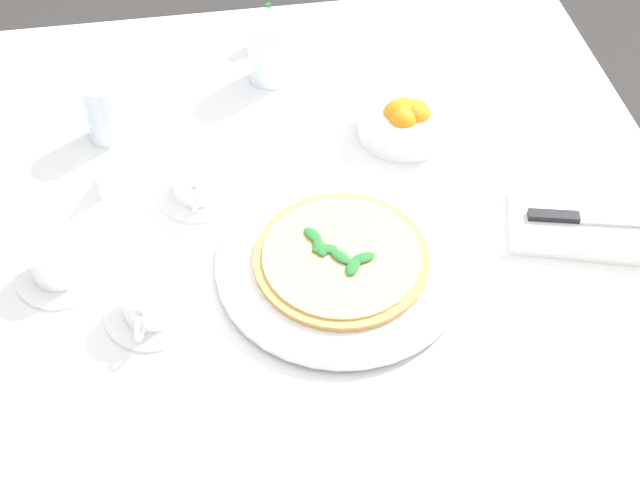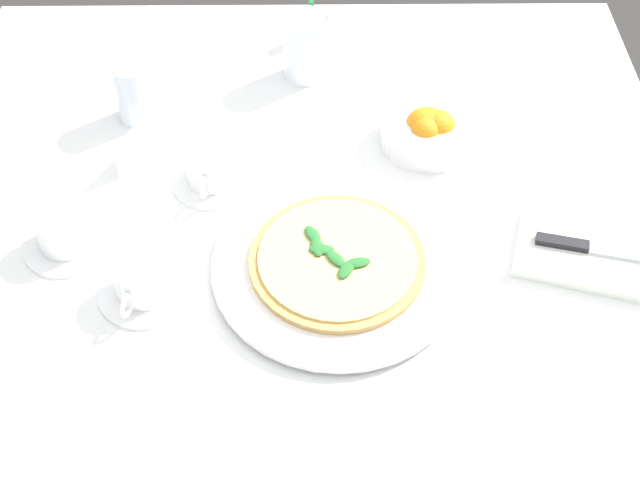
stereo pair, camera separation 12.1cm
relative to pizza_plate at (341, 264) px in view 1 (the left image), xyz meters
The scene contains 16 objects.
ground_plane 0.75m from the pizza_plate, 120.35° to the left, with size 8.00×8.00×0.00m, color #33302D.
dining_table 0.16m from the pizza_plate, 120.35° to the left, with size 1.19×1.19×0.73m.
pizza_plate is the anchor object (origin of this frame).
pizza 0.01m from the pizza_plate, 159.29° to the left, with size 0.25×0.25×0.02m.
coffee_cup_far_right 0.27m from the pizza_plate, behind, with size 0.13×0.13×0.06m.
coffee_cup_near_left 0.27m from the pizza_plate, 136.39° to the left, with size 0.13×0.13×0.06m.
coffee_cup_right_edge 0.40m from the pizza_plate, behind, with size 0.13×0.13×0.06m.
water_glass_back_corner 0.46m from the pizza_plate, 95.57° to the left, with size 0.07×0.07×0.12m.
water_glass_far_left 0.48m from the pizza_plate, 133.87° to the left, with size 0.06×0.06×0.11m.
napkin_folded 0.37m from the pizza_plate, ahead, with size 0.25×0.19×0.02m.
dinner_knife 0.37m from the pizza_plate, ahead, with size 0.19×0.06×0.01m.
citrus_bowl 0.31m from the pizza_plate, 60.64° to the left, with size 0.15×0.15×0.07m.
hot_sauce_bottle 0.56m from the pizza_plate, 93.57° to the left, with size 0.02×0.02×0.08m.
salt_shaker 0.57m from the pizza_plate, 90.70° to the left, with size 0.03×0.03×0.06m.
pepper_shaker 0.55m from the pizza_plate, 96.52° to the left, with size 0.03×0.03×0.06m.
menu_card 0.40m from the pizza_plate, 143.82° to the left, with size 0.04×0.08×0.06m.
Camera 1 is at (-0.10, -0.84, 1.66)m, focal length 47.08 mm.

